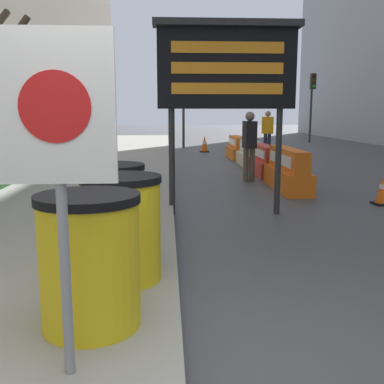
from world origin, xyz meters
name	(u,v)px	position (x,y,z in m)	size (l,w,h in m)	color
bare_tree	(3,89)	(-3.69, 7.92, 2.17)	(1.75, 2.31, 3.89)	#4C3D2D
barrel_drum_foreground	(90,261)	(-0.63, 0.58, 0.64)	(0.72, 0.72, 0.94)	yellow
barrel_drum_middle	(122,228)	(-0.50, 1.47, 0.64)	(0.72, 0.72, 0.94)	yellow
barrel_drum_back	(112,207)	(-0.69, 2.36, 0.64)	(0.72, 0.72, 0.94)	yellow
warning_sign	(58,138)	(-0.66, -0.03, 1.52)	(0.62, 0.08, 1.91)	gray
message_board	(227,69)	(0.85, 4.75, 2.33)	(2.28, 0.36, 3.04)	#28282B
jersey_barrier_orange_far	(287,172)	(2.52, 7.09, 0.40)	(0.55, 2.19, 0.90)	orange
jersey_barrier_red_striped	(265,162)	(2.52, 9.36, 0.35)	(0.56, 1.82, 0.80)	red
jersey_barrier_cream	(250,155)	(2.52, 11.55, 0.35)	(0.58, 1.94, 0.80)	beige
jersey_barrier_orange_near	(238,149)	(2.52, 14.02, 0.35)	(0.63, 1.97, 0.79)	orange
traffic_cone_near	(205,144)	(1.51, 16.67, 0.33)	(0.38, 0.38, 0.68)	black
traffic_cone_mid	(383,189)	(3.82, 5.37, 0.28)	(0.33, 0.33, 0.58)	black
traffic_cone_far	(279,156)	(3.43, 11.50, 0.31)	(0.36, 0.36, 0.64)	black
traffic_light_near_curb	(183,80)	(0.71, 19.01, 3.16)	(0.28, 0.45, 4.39)	#2D2D30
traffic_light_far_side	(312,93)	(7.95, 22.46, 2.74)	(0.28, 0.45, 3.77)	#2D2D30
pedestrian_worker	(268,129)	(3.93, 15.44, 1.02)	(0.51, 0.39, 1.73)	#23283D
pedestrian_passerby	(249,141)	(1.90, 8.31, 0.99)	(0.29, 0.46, 1.68)	#514C42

